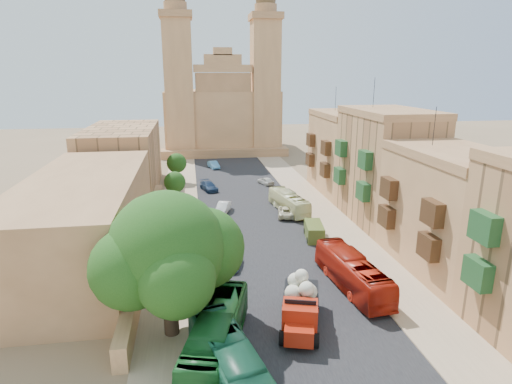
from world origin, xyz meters
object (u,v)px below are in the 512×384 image
object	(u,v)px
street_tree_b	(172,206)
car_dkblue	(209,186)
street_tree_a	(167,250)
olive_pickup	(314,231)
street_tree_d	(177,163)
car_cream	(287,211)
car_white_b	(266,181)
bus_green_south	(232,368)
car_blue_a	(232,261)
ficus_tree	(169,253)
church	(221,110)
car_white_a	(223,208)
red_truck	(301,304)
pedestrian_a	(359,261)
pedestrian_c	(366,270)
bus_cream_east	(289,202)
bus_green_north	(216,335)
bus_red_east	(352,272)
street_tree_c	(175,182)
car_blue_b	(214,165)

from	to	relation	value
street_tree_b	car_dkblue	xyz separation A→B (m)	(5.00, 18.38, -2.64)
street_tree_a	olive_pickup	size ratio (longest dim) A/B	1.03
street_tree_d	car_cream	distance (m)	24.69
car_white_b	street_tree_a	bearing A→B (deg)	44.38
bus_green_south	car_blue_a	size ratio (longest dim) A/B	3.02
ficus_tree	olive_pickup	distance (m)	22.59
bus_green_south	olive_pickup	bearing A→B (deg)	49.61
bus_green_south	church	bearing A→B (deg)	72.58
car_white_a	olive_pickup	bearing A→B (deg)	-31.75
red_truck	pedestrian_a	distance (m)	11.08
car_dkblue	pedestrian_c	bearing A→B (deg)	-84.92
bus_cream_east	car_cream	xyz separation A→B (m)	(-0.68, -1.77, -0.65)
bus_green_north	bus_red_east	xyz separation A→B (m)	(12.06, 7.35, -0.06)
red_truck	pedestrian_c	xyz separation A→B (m)	(7.77, 6.49, -1.00)
church	street_tree_d	size ratio (longest dim) A/B	7.16
bus_red_east	pedestrian_c	size ratio (longest dim) A/B	7.11
bus_green_south	bus_red_east	xyz separation A→B (m)	(11.39, 10.74, -0.05)
ficus_tree	street_tree_a	bearing A→B (deg)	94.24
church	bus_green_south	bearing A→B (deg)	-94.11
bus_red_east	bus_cream_east	distance (m)	21.51
street_tree_c	pedestrian_a	bearing A→B (deg)	-54.50
bus_green_north	car_blue_a	bearing A→B (deg)	95.71
car_blue_a	bus_green_north	bearing A→B (deg)	-86.34
bus_red_east	car_cream	distance (m)	19.79
street_tree_a	car_white_a	world-z (taller)	street_tree_a
street_tree_d	red_truck	size ratio (longest dim) A/B	0.71
red_truck	pedestrian_a	size ratio (longest dim) A/B	3.86
church	bus_red_east	xyz separation A→B (m)	(5.56, -70.26, -8.05)
street_tree_c	bus_green_north	xyz separation A→B (m)	(3.50, -35.00, -1.58)
bus_cream_east	car_blue_b	size ratio (longest dim) A/B	2.28
church	street_tree_d	bearing A→B (deg)	-108.09
bus_cream_east	car_white_b	bearing A→B (deg)	-98.63
street_tree_a	pedestrian_a	size ratio (longest dim) A/B	2.45
bus_green_south	bus_cream_east	world-z (taller)	bus_green_south
car_dkblue	street_tree_d	bearing A→B (deg)	115.51
ficus_tree	bus_cream_east	distance (m)	30.00
car_white_b	car_blue_b	bearing A→B (deg)	-82.72
pedestrian_a	olive_pickup	bearing A→B (deg)	-91.08
bus_cream_east	street_tree_b	bearing A→B (deg)	10.79
street_tree_d	car_dkblue	size ratio (longest dim) A/B	1.08
street_tree_b	pedestrian_c	world-z (taller)	street_tree_b
church	street_tree_c	distance (m)	44.24
ficus_tree	pedestrian_c	bearing A→B (deg)	19.66
church	car_cream	world-z (taller)	church
street_tree_c	car_blue_b	bearing A→B (deg)	73.48
street_tree_d	car_white_a	world-z (taller)	street_tree_d
bus_red_east	bus_cream_east	size ratio (longest dim) A/B	1.12
church	street_tree_a	world-z (taller)	church
car_white_a	car_cream	xyz separation A→B (m)	(8.01, -2.83, -0.01)
street_tree_d	church	bearing A→B (deg)	71.91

